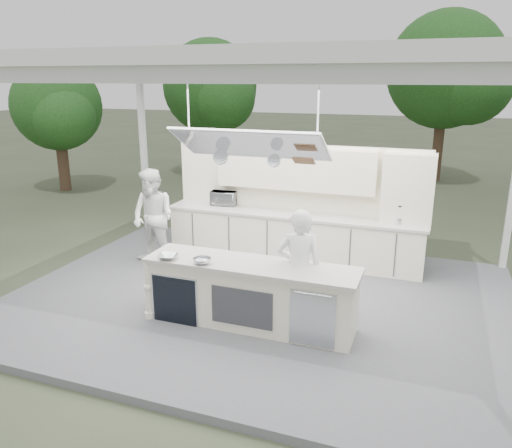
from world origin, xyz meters
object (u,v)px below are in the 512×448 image
at_px(back_counter, 292,237).
at_px(head_chef, 299,269).
at_px(sous_chef, 153,217).
at_px(demo_island, 249,294).

bearing_deg(back_counter, head_chef, -71.85).
relative_size(head_chef, sous_chef, 0.95).
distance_m(demo_island, back_counter, 2.82).
distance_m(back_counter, sous_chef, 2.70).
height_order(demo_island, head_chef, head_chef).
height_order(back_counter, head_chef, head_chef).
distance_m(demo_island, sous_chef, 3.16).
bearing_deg(demo_island, head_chef, 17.42).
bearing_deg(back_counter, sous_chef, -155.94).
bearing_deg(back_counter, demo_island, -86.37).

